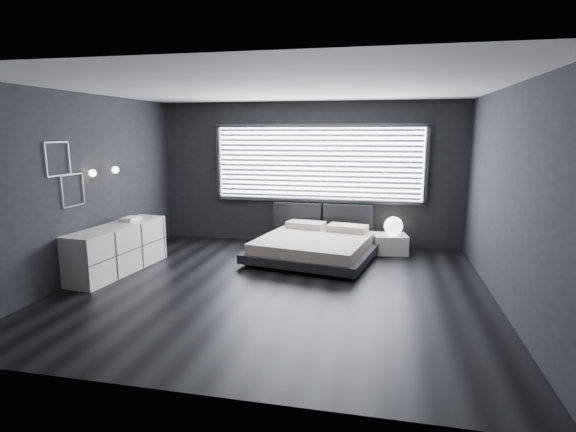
# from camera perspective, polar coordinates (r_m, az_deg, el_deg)

# --- Properties ---
(room) EXTENTS (6.04, 6.00, 2.80)m
(room) POSITION_cam_1_polar(r_m,az_deg,el_deg) (6.25, -1.63, 3.09)
(room) COLOR black
(room) RESTS_ON ground
(window) EXTENTS (4.14, 0.09, 1.52)m
(window) POSITION_cam_1_polar(r_m,az_deg,el_deg) (8.83, 3.80, 6.67)
(window) COLOR white
(window) RESTS_ON ground
(headboard) EXTENTS (1.96, 0.16, 0.52)m
(headboard) POSITION_cam_1_polar(r_m,az_deg,el_deg) (8.89, 4.39, -0.07)
(headboard) COLOR black
(headboard) RESTS_ON ground
(sconce_near) EXTENTS (0.18, 0.11, 0.11)m
(sconce_near) POSITION_cam_1_polar(r_m,az_deg,el_deg) (7.49, -23.59, 5.01)
(sconce_near) COLOR silver
(sconce_near) RESTS_ON ground
(sconce_far) EXTENTS (0.18, 0.11, 0.11)m
(sconce_far) POSITION_cam_1_polar(r_m,az_deg,el_deg) (7.99, -21.09, 5.49)
(sconce_far) COLOR silver
(sconce_far) RESTS_ON ground
(wall_art_upper) EXTENTS (0.01, 0.48, 0.48)m
(wall_art_upper) POSITION_cam_1_polar(r_m,az_deg,el_deg) (7.05, -27.18, 6.47)
(wall_art_upper) COLOR #47474C
(wall_art_upper) RESTS_ON ground
(wall_art_lower) EXTENTS (0.01, 0.48, 0.48)m
(wall_art_lower) POSITION_cam_1_polar(r_m,az_deg,el_deg) (7.29, -25.63, 2.97)
(wall_art_lower) COLOR #47474C
(wall_art_lower) RESTS_ON ground
(bed) EXTENTS (2.33, 2.26, 0.52)m
(bed) POSITION_cam_1_polar(r_m,az_deg,el_deg) (7.93, 3.37, -3.81)
(bed) COLOR black
(bed) RESTS_ON ground
(nightstand) EXTENTS (0.67, 0.59, 0.35)m
(nightstand) POSITION_cam_1_polar(r_m,az_deg,el_deg) (8.55, 12.82, -3.45)
(nightstand) COLOR white
(nightstand) RESTS_ON ground
(orb_lamp) EXTENTS (0.34, 0.34, 0.34)m
(orb_lamp) POSITION_cam_1_polar(r_m,az_deg,el_deg) (8.45, 13.24, -1.24)
(orb_lamp) COLOR white
(orb_lamp) RESTS_ON nightstand
(dresser) EXTENTS (0.73, 1.94, 0.76)m
(dresser) POSITION_cam_1_polar(r_m,az_deg,el_deg) (7.70, -20.75, -3.90)
(dresser) COLOR white
(dresser) RESTS_ON ground
(book_stack) EXTENTS (0.28, 0.34, 0.07)m
(book_stack) POSITION_cam_1_polar(r_m,az_deg,el_deg) (7.94, -19.35, -0.34)
(book_stack) COLOR white
(book_stack) RESTS_ON dresser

